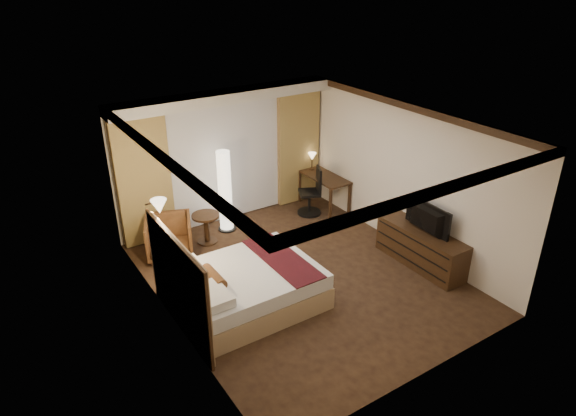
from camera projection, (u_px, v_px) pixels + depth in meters
floor at (301, 277)px, 8.76m from camera, size 4.50×5.50×0.01m
ceiling at (303, 124)px, 7.58m from camera, size 4.50×5.50×0.01m
back_wall at (224, 156)px, 10.24m from camera, size 4.50×0.02×2.70m
left_wall at (167, 244)px, 7.07m from camera, size 0.02×5.50×2.70m
right_wall at (404, 177)px, 9.28m from camera, size 0.02×5.50×2.70m
crown_molding at (303, 128)px, 7.61m from camera, size 4.50×5.50×0.12m
soffit at (226, 96)px, 9.51m from camera, size 4.50×0.50×0.20m
curtain_sheer at (226, 162)px, 10.23m from camera, size 2.48×0.04×2.45m
curtain_left_drape at (144, 181)px, 9.35m from camera, size 1.00×0.14×2.45m
curtain_right_drape at (298, 147)px, 11.02m from camera, size 1.00×0.14×2.45m
wall_sconce at (159, 207)px, 7.53m from camera, size 0.24×0.24×0.24m
bed at (247, 287)px, 7.95m from camera, size 2.13×1.66×0.62m
headboard at (179, 285)px, 7.23m from camera, size 0.12×1.96×1.50m
armchair at (169, 235)px, 9.23m from camera, size 1.02×0.99×0.82m
side_table at (206, 228)px, 9.73m from camera, size 0.53×0.53×0.58m
floor_lamp at (225, 191)px, 9.95m from camera, size 0.35×0.35×1.67m
desk at (324, 192)px, 11.04m from camera, size 0.55×1.22×0.75m
desk_lamp at (312, 162)px, 11.15m from camera, size 0.18×0.18×0.34m
office_chair at (310, 191)px, 10.74m from camera, size 0.66×0.66×1.04m
dresser at (421, 247)px, 8.99m from camera, size 0.50×1.73×0.67m
television at (424, 216)px, 8.71m from camera, size 0.62×1.02×0.13m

